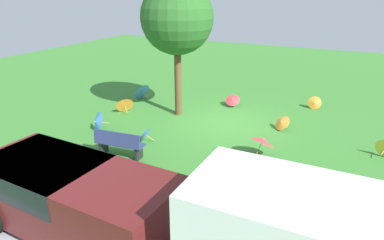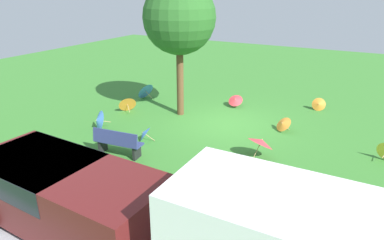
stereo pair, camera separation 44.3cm
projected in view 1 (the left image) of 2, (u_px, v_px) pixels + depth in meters
ground at (224, 123)px, 13.75m from camera, size 40.00×40.00×0.00m
road_strip at (99, 235)px, 7.55m from camera, size 40.00×3.79×0.01m
van_dark at (70, 193)px, 7.46m from camera, size 4.68×2.29×1.53m
park_bench at (119, 144)px, 10.86m from camera, size 1.64×0.65×0.90m
shade_tree at (177, 18)px, 13.30m from camera, size 2.84×2.84×5.37m
parasol_orange_0 at (282, 122)px, 12.99m from camera, size 0.78×0.76×0.57m
parasol_blue_0 at (141, 91)px, 16.58m from camera, size 0.88×0.95×0.80m
parasol_blue_1 at (97, 122)px, 12.83m from camera, size 0.85×0.77×0.77m
parasol_orange_1 at (124, 104)px, 14.82m from camera, size 0.86×0.89×0.74m
parasol_red_0 at (263, 141)px, 10.89m from camera, size 1.12×1.11×0.81m
parasol_red_1 at (232, 99)px, 15.52m from camera, size 0.66×0.62×0.58m
parasol_blue_6 at (144, 134)px, 12.04m from camera, size 0.67×0.73×0.56m
parasol_orange_3 at (315, 103)px, 15.25m from camera, size 0.59×0.54×0.57m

